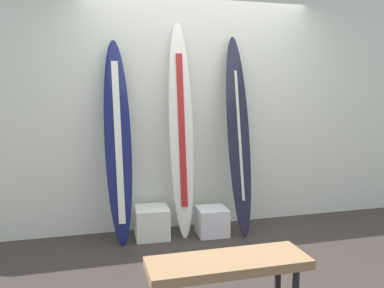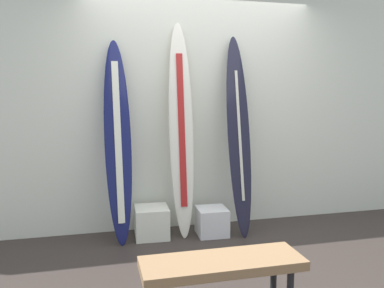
{
  "view_description": "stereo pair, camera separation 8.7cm",
  "coord_description": "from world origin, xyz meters",
  "px_view_note": "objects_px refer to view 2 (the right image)",
  "views": [
    {
      "loc": [
        -1.22,
        -3.02,
        1.52
      ],
      "look_at": [
        -0.15,
        0.95,
        0.97
      ],
      "focal_mm": 37.06,
      "sensor_mm": 36.0,
      "label": 1
    },
    {
      "loc": [
        -1.13,
        -3.04,
        1.52
      ],
      "look_at": [
        -0.15,
        0.95,
        0.97
      ],
      "focal_mm": 37.06,
      "sensor_mm": 36.0,
      "label": 2
    }
  ],
  "objects_px": {
    "display_block_left": "(152,222)",
    "display_block_center": "(212,221)",
    "surfboard_ivory": "(181,130)",
    "bench": "(222,268)",
    "surfboard_charcoal": "(239,137)",
    "surfboard_navy": "(118,142)"
  },
  "relations": [
    {
      "from": "surfboard_ivory",
      "to": "surfboard_navy",
      "type": "bearing_deg",
      "value": -176.48
    },
    {
      "from": "bench",
      "to": "surfboard_charcoal",
      "type": "bearing_deg",
      "value": 66.61
    },
    {
      "from": "display_block_left",
      "to": "bench",
      "type": "distance_m",
      "value": 1.78
    },
    {
      "from": "display_block_center",
      "to": "bench",
      "type": "height_order",
      "value": "bench"
    },
    {
      "from": "surfboard_navy",
      "to": "surfboard_charcoal",
      "type": "distance_m",
      "value": 1.26
    },
    {
      "from": "surfboard_navy",
      "to": "bench",
      "type": "height_order",
      "value": "surfboard_navy"
    },
    {
      "from": "display_block_center",
      "to": "display_block_left",
      "type": "bearing_deg",
      "value": 172.59
    },
    {
      "from": "bench",
      "to": "display_block_left",
      "type": "bearing_deg",
      "value": 96.54
    },
    {
      "from": "display_block_left",
      "to": "surfboard_navy",
      "type": "bearing_deg",
      "value": 179.72
    },
    {
      "from": "surfboard_ivory",
      "to": "bench",
      "type": "relative_size",
      "value": 2.19
    },
    {
      "from": "surfboard_ivory",
      "to": "surfboard_charcoal",
      "type": "xyz_separation_m",
      "value": [
        0.61,
        -0.09,
        -0.08
      ]
    },
    {
      "from": "surfboard_ivory",
      "to": "bench",
      "type": "bearing_deg",
      "value": -94.09
    },
    {
      "from": "display_block_left",
      "to": "display_block_center",
      "type": "bearing_deg",
      "value": -7.41
    },
    {
      "from": "display_block_center",
      "to": "bench",
      "type": "relative_size",
      "value": 0.32
    },
    {
      "from": "surfboard_charcoal",
      "to": "surfboard_ivory",
      "type": "bearing_deg",
      "value": 171.84
    },
    {
      "from": "surfboard_ivory",
      "to": "display_block_center",
      "type": "bearing_deg",
      "value": -22.21
    },
    {
      "from": "display_block_left",
      "to": "bench",
      "type": "bearing_deg",
      "value": -83.46
    },
    {
      "from": "surfboard_navy",
      "to": "surfboard_charcoal",
      "type": "height_order",
      "value": "surfboard_charcoal"
    },
    {
      "from": "surfboard_ivory",
      "to": "display_block_left",
      "type": "distance_m",
      "value": 1.01
    },
    {
      "from": "display_block_left",
      "to": "display_block_center",
      "type": "relative_size",
      "value": 1.11
    },
    {
      "from": "surfboard_charcoal",
      "to": "display_block_left",
      "type": "relative_size",
      "value": 5.9
    },
    {
      "from": "display_block_left",
      "to": "display_block_center",
      "type": "height_order",
      "value": "display_block_left"
    }
  ]
}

